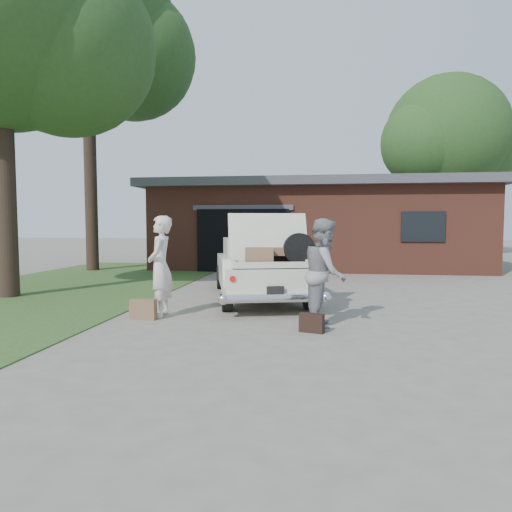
# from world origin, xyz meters

# --- Properties ---
(ground) EXTENTS (90.00, 90.00, 0.00)m
(ground) POSITION_xyz_m (0.00, 0.00, 0.00)
(ground) COLOR gray
(ground) RESTS_ON ground
(grass_strip) EXTENTS (6.00, 16.00, 0.02)m
(grass_strip) POSITION_xyz_m (-5.50, 3.00, 0.01)
(grass_strip) COLOR #2D4C1E
(grass_strip) RESTS_ON ground
(house) EXTENTS (12.80, 7.80, 3.30)m
(house) POSITION_xyz_m (0.98, 11.47, 1.67)
(house) COLOR brown
(house) RESTS_ON ground
(tree_left) EXTENTS (6.31, 5.49, 9.27)m
(tree_left) POSITION_xyz_m (-5.84, 1.93, 6.24)
(tree_left) COLOR #38281E
(tree_left) RESTS_ON ground
(tree_back) EXTENTS (7.05, 6.13, 11.83)m
(tree_back) POSITION_xyz_m (-6.93, 7.92, 8.39)
(tree_back) COLOR #38281E
(tree_back) RESTS_ON ground
(tree_right) EXTENTS (7.18, 6.25, 9.36)m
(tree_right) POSITION_xyz_m (7.71, 17.54, 5.98)
(tree_right) COLOR #38281E
(tree_right) RESTS_ON ground
(sedan) EXTENTS (2.96, 5.05, 1.90)m
(sedan) POSITION_xyz_m (-0.20, 2.62, 0.70)
(sedan) COLOR silver
(sedan) RESTS_ON ground
(woman_left) EXTENTS (0.51, 0.72, 1.83)m
(woman_left) POSITION_xyz_m (-1.70, 0.28, 0.92)
(woman_left) COLOR silver
(woman_left) RESTS_ON ground
(woman_right) EXTENTS (0.71, 0.89, 1.78)m
(woman_right) POSITION_xyz_m (1.24, -0.11, 0.89)
(woman_right) COLOR gray
(woman_right) RESTS_ON ground
(suitcase_left) EXTENTS (0.47, 0.17, 0.36)m
(suitcase_left) POSITION_xyz_m (-1.92, -0.01, 0.18)
(suitcase_left) COLOR #846043
(suitcase_left) RESTS_ON ground
(suitcase_right) EXTENTS (0.40, 0.23, 0.30)m
(suitcase_right) POSITION_xyz_m (1.04, -0.57, 0.15)
(suitcase_right) COLOR black
(suitcase_right) RESTS_ON ground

